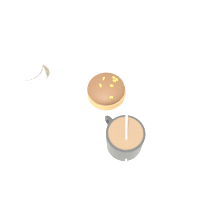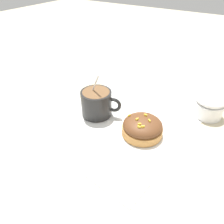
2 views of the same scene
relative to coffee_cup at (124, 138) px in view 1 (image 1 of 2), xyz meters
name	(u,v)px [view 1 (image 1 of 2)]	position (x,y,z in m)	size (l,w,h in m)	color
ground_plane	(116,118)	(-0.07, 0.01, -0.04)	(3.00, 3.00, 0.00)	#C6B793
paper_napkin	(116,117)	(-0.07, 0.01, -0.04)	(0.36, 0.37, 0.00)	white
coffee_cup	(124,138)	(0.00, 0.00, 0.00)	(0.11, 0.08, 0.12)	black
frosted_pastry	(106,90)	(-0.14, 0.01, -0.02)	(0.10, 0.10, 0.05)	#C18442
sugar_bowl	(30,72)	(-0.25, -0.16, -0.01)	(0.07, 0.07, 0.06)	white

